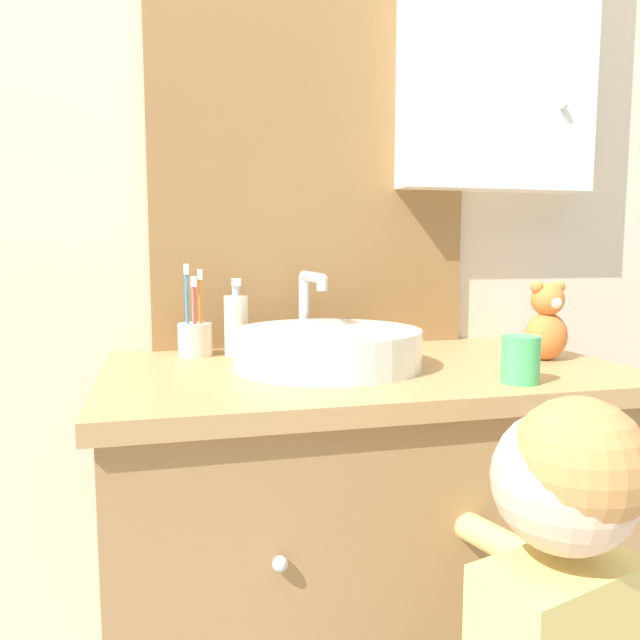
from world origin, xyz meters
name	(u,v)px	position (x,y,z in m)	size (l,w,h in m)	color
wall_back	(336,163)	(0.03, 0.62, 1.28)	(3.20, 0.18, 2.50)	beige
vanity_counter	(363,565)	(0.00, 0.30, 0.42)	(1.01, 0.60, 0.84)	#A37A4C
sink_basin	(327,346)	(-0.08, 0.31, 0.88)	(0.37, 0.42, 0.18)	white
toothbrush_holder	(195,335)	(-0.32, 0.50, 0.89)	(0.07, 0.07, 0.20)	beige
soap_dispenser	(236,324)	(-0.23, 0.48, 0.91)	(0.05, 0.05, 0.17)	beige
teddy_bear	(547,323)	(0.39, 0.27, 0.92)	(0.09, 0.08, 0.17)	orange
drinking_cup	(520,359)	(0.21, 0.08, 0.88)	(0.07, 0.07, 0.08)	#4CC670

